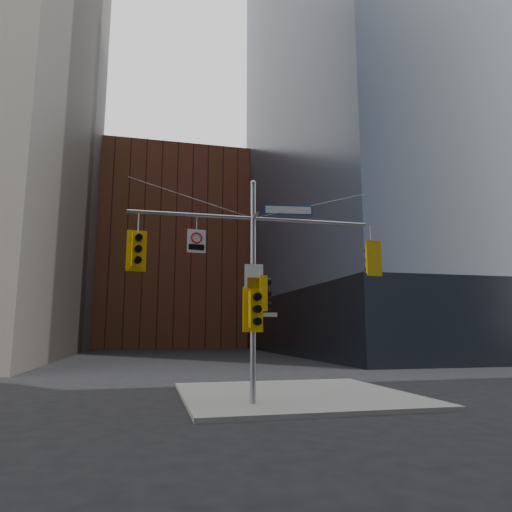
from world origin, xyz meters
name	(u,v)px	position (x,y,z in m)	size (l,w,h in m)	color
ground	(270,421)	(0.00, 0.00, 0.00)	(160.00, 160.00, 0.00)	black
sidewalk_corner	(295,395)	(2.00, 4.00, 0.07)	(8.00, 8.00, 0.15)	gray
podium_ne	(442,325)	(28.00, 32.00, 3.00)	(36.40, 36.40, 6.00)	black
brick_midrise	(172,254)	(0.00, 58.00, 14.00)	(26.00, 20.00, 28.00)	brown
signal_assembly	(253,266)	(0.00, 1.99, 4.42)	(8.00, 0.80, 7.30)	#989AA0
traffic_light_west_arm	(137,250)	(-3.64, 2.01, 4.80)	(0.61, 0.54, 1.28)	#EAB00C
traffic_light_east_arm	(371,259)	(4.19, 1.99, 4.80)	(0.58, 0.50, 1.22)	#EAB00C
traffic_light_pole_side	(263,293)	(0.33, 2.01, 3.54)	(0.48, 0.41, 1.14)	#EAB00C
traffic_light_pole_front	(255,309)	(0.00, 1.73, 3.01)	(0.67, 0.57, 1.41)	#EAB00C
street_sign_blade	(288,210)	(1.21, 2.00, 6.35)	(1.63, 0.27, 0.32)	navy
regulatory_sign_arm	(197,240)	(-1.84, 1.97, 5.17)	(0.59, 0.12, 0.74)	silver
regulatory_sign_pole	(254,277)	(0.00, 1.88, 4.05)	(0.60, 0.08, 0.78)	silver
street_blade_ew	(267,315)	(0.45, 2.00, 2.86)	(0.69, 0.07, 0.14)	silver
street_blade_ns	(250,317)	(0.00, 2.45, 2.78)	(0.09, 0.82, 0.16)	#145926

